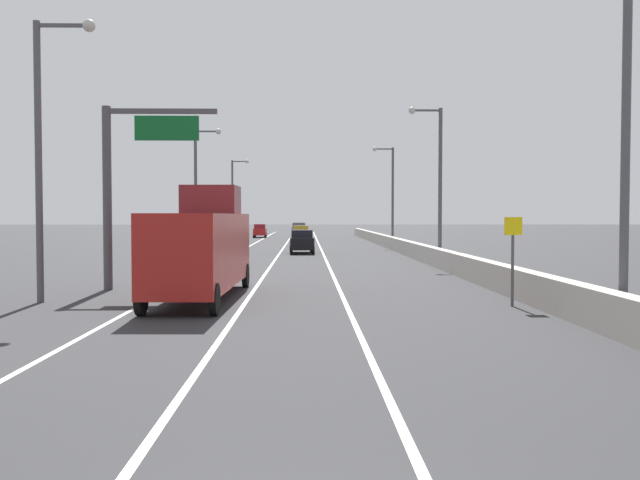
{
  "coord_description": "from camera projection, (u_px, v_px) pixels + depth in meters",
  "views": [
    {
      "loc": [
        0.12,
        -5.27,
        3.05
      ],
      "look_at": [
        1.18,
        45.49,
        1.22
      ],
      "focal_mm": 38.19,
      "sensor_mm": 36.0,
      "label": 1
    }
  ],
  "objects": [
    {
      "name": "jersey_barrier_right",
      "position": [
        423.0,
        253.0,
        45.48
      ],
      "size": [
        0.6,
        120.0,
        1.1
      ],
      "primitive_type": "cube",
      "color": "#B2ADA3",
      "rests_on": "ground_plane"
    },
    {
      "name": "car_black_1",
      "position": [
        302.0,
        242.0,
        54.85
      ],
      "size": [
        2.06,
        4.64,
        1.89
      ],
      "color": "black",
      "rests_on": "ground_plane"
    },
    {
      "name": "lamp_post_right_third",
      "position": [
        390.0,
        189.0,
        67.32
      ],
      "size": [
        2.14,
        0.44,
        9.84
      ],
      "color": "#4C4C51",
      "rests_on": "ground_plane"
    },
    {
      "name": "lamp_post_left_near",
      "position": [
        46.0,
        140.0,
        23.62
      ],
      "size": [
        2.14,
        0.44,
        9.84
      ],
      "color": "#4C4C51",
      "rests_on": "ground_plane"
    },
    {
      "name": "lane_stripe_center",
      "position": [
        282.0,
        250.0,
        60.28
      ],
      "size": [
        0.16,
        130.0,
        0.0
      ],
      "primitive_type": "cube",
      "color": "silver",
      "rests_on": "ground_plane"
    },
    {
      "name": "car_red_0",
      "position": [
        260.0,
        231.0,
        94.54
      ],
      "size": [
        1.85,
        4.74,
        1.86
      ],
      "color": "red",
      "rests_on": "ground_plane"
    },
    {
      "name": "car_gray_3",
      "position": [
        299.0,
        231.0,
        89.46
      ],
      "size": [
        2.01,
        4.51,
        2.13
      ],
      "color": "slate",
      "rests_on": "ground_plane"
    },
    {
      "name": "car_blue_5",
      "position": [
        208.0,
        247.0,
        44.58
      ],
      "size": [
        2.01,
        4.13,
        1.94
      ],
      "color": "#1E389E",
      "rests_on": "ground_plane"
    },
    {
      "name": "lamp_post_left_mid",
      "position": [
        199.0,
        182.0,
        53.23
      ],
      "size": [
        2.14,
        0.44,
        9.84
      ],
      "color": "#4C4C51",
      "rests_on": "ground_plane"
    },
    {
      "name": "overhead_sign_gantry",
      "position": [
        125.0,
        174.0,
        27.74
      ],
      "size": [
        4.68,
        0.36,
        7.5
      ],
      "color": "#47474C",
      "rests_on": "ground_plane"
    },
    {
      "name": "lamp_post_right_second",
      "position": [
        436.0,
        174.0,
        42.65
      ],
      "size": [
        2.14,
        0.44,
        9.84
      ],
      "color": "#4C4C51",
      "rests_on": "ground_plane"
    },
    {
      "name": "ground_plane",
      "position": [
        305.0,
        245.0,
        69.32
      ],
      "size": [
        320.0,
        320.0,
        0.0
      ],
      "primitive_type": "plane",
      "color": "#2D2D30"
    },
    {
      "name": "car_yellow_4",
      "position": [
        301.0,
        233.0,
        80.4
      ],
      "size": [
        2.1,
        4.29,
        1.85
      ],
      "color": "gold",
      "rests_on": "ground_plane"
    },
    {
      "name": "lane_stripe_right",
      "position": [
        321.0,
        250.0,
        60.36
      ],
      "size": [
        0.16,
        130.0,
        0.0
      ],
      "primitive_type": "cube",
      "color": "silver",
      "rests_on": "ground_plane"
    },
    {
      "name": "lamp_post_left_far",
      "position": [
        235.0,
        194.0,
        82.82
      ],
      "size": [
        2.14,
        0.44,
        9.84
      ],
      "color": "#4C4C51",
      "rests_on": "ground_plane"
    },
    {
      "name": "speed_advisory_sign",
      "position": [
        513.0,
        254.0,
        22.74
      ],
      "size": [
        0.6,
        0.11,
        3.0
      ],
      "color": "#4C4C51",
      "rests_on": "ground_plane"
    },
    {
      "name": "box_truck",
      "position": [
        202.0,
        246.0,
        24.87
      ],
      "size": [
        2.7,
        9.69,
        4.22
      ],
      "color": "#A51E19",
      "rests_on": "ground_plane"
    },
    {
      "name": "lane_stripe_left",
      "position": [
        242.0,
        250.0,
        60.21
      ],
      "size": [
        0.16,
        130.0,
        0.0
      ],
      "primitive_type": "cube",
      "color": "silver",
      "rests_on": "ground_plane"
    },
    {
      "name": "car_silver_2",
      "position": [
        235.0,
        237.0,
        64.22
      ],
      "size": [
        1.86,
        4.13,
        2.14
      ],
      "color": "#B7B7BC",
      "rests_on": "ground_plane"
    },
    {
      "name": "lamp_post_right_near",
      "position": [
        616.0,
        117.0,
        17.98
      ],
      "size": [
        2.14,
        0.44,
        9.84
      ],
      "color": "#4C4C51",
      "rests_on": "ground_plane"
    }
  ]
}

